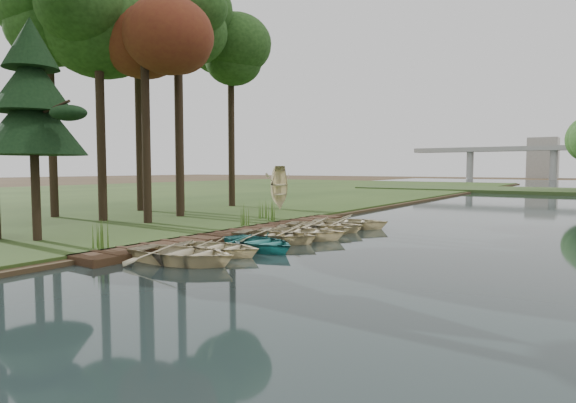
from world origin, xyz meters
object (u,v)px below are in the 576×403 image
Objects in this scene: boardwalk at (243,233)px; rowboat_0 at (183,251)px; stored_rowboat at (279,205)px; rowboat_2 at (259,240)px; pine_tree at (32,100)px; rowboat_1 at (217,246)px.

boardwalk is 4.25× the size of rowboat_0.
stored_rowboat is (-7.15, 15.57, 0.16)m from rowboat_0.
rowboat_2 is 1.17× the size of stored_rowboat.
boardwalk is 9.82m from pine_tree.
rowboat_0 reaches higher than boardwalk.
pine_tree is at bearing 88.93° from rowboat_0.
boardwalk is at bearing 13.95° from rowboat_0.
boardwalk is at bearing 55.73° from pine_tree.
rowboat_2 is at bearing -27.99° from rowboat_1.
rowboat_2 is at bearing -42.33° from boardwalk.
pine_tree is (-6.98, -0.83, 5.15)m from rowboat_0.
stored_rowboat is (-7.11, 13.92, 0.21)m from rowboat_1.
boardwalk is 4.87m from rowboat_1.
rowboat_1 is at bearing 175.65° from rowboat_2.
rowboat_1 is 9.01m from pine_tree.
boardwalk is 3.89m from rowboat_2.
boardwalk is 4.73× the size of rowboat_2.
rowboat_0 is 1.65m from rowboat_1.
pine_tree is at bearing 99.73° from rowboat_1.
rowboat_1 is at bearing -6.31° from rowboat_0.
rowboat_1 is at bearing 19.70° from pine_tree.
rowboat_2 is 10.00m from pine_tree.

